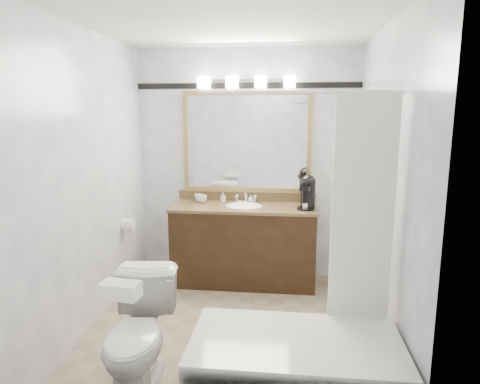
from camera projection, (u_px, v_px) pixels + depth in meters
name	position (u px, v px, depth m)	size (l,w,h in m)	color
room	(231.00, 185.00, 3.44)	(2.42, 2.62, 2.52)	gray
vanity	(244.00, 243.00, 4.58)	(1.53, 0.58, 0.97)	black
mirror	(247.00, 142.00, 4.65)	(1.40, 0.04, 1.10)	#AC8D4D
vanity_light_bar	(246.00, 82.00, 4.47)	(1.02, 0.14, 0.12)	silver
accent_stripe	(247.00, 86.00, 4.54)	(2.40, 0.01, 0.06)	black
bathtub	(299.00, 362.00, 2.68)	(1.30, 0.75, 1.96)	white
tp_roll	(128.00, 225.00, 4.32)	(0.12, 0.12, 0.11)	white
toilet	(138.00, 336.00, 2.80)	(0.43, 0.75, 0.76)	white
tissue_box	(120.00, 290.00, 2.48)	(0.22, 0.12, 0.09)	white
coffee_maker	(308.00, 191.00, 4.35)	(0.19, 0.22, 0.35)	black
cup_left	(202.00, 199.00, 4.67)	(0.11, 0.11, 0.08)	white
cup_right	(198.00, 198.00, 4.73)	(0.09, 0.09, 0.08)	white
soap_bottle_a	(223.00, 197.00, 4.69)	(0.05, 0.05, 0.11)	white
soap_bottle_b	(251.00, 199.00, 4.67)	(0.06, 0.06, 0.08)	white
soap_bar	(241.00, 202.00, 4.62)	(0.08, 0.05, 0.02)	beige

